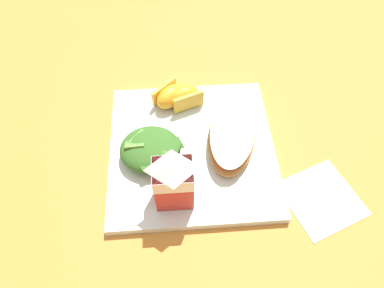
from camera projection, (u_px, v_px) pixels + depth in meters
The scene contains 8 objects.
ground at pixel (192, 152), 0.61m from camera, with size 3.00×3.00×0.00m, color #C67A33.
white_plate at pixel (192, 150), 0.60m from camera, with size 0.28×0.28×0.02m, color silver.
cheesy_pizza_bread at pixel (232, 132), 0.59m from camera, with size 0.12×0.18×0.04m.
green_salad_pile at pixel (150, 149), 0.57m from camera, with size 0.11×0.09×0.04m.
milk_carton at pixel (173, 180), 0.49m from camera, with size 0.06×0.05×0.11m.
orange_wedge_front at pixel (184, 96), 0.63m from camera, with size 0.07×0.05×0.04m.
orange_wedge_middle at pixel (170, 96), 0.63m from camera, with size 0.07×0.07×0.04m.
paper_napkin at pixel (322, 198), 0.56m from camera, with size 0.11×0.11×0.00m, color white.
Camera 1 is at (0.02, 0.32, 0.51)m, focal length 32.38 mm.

